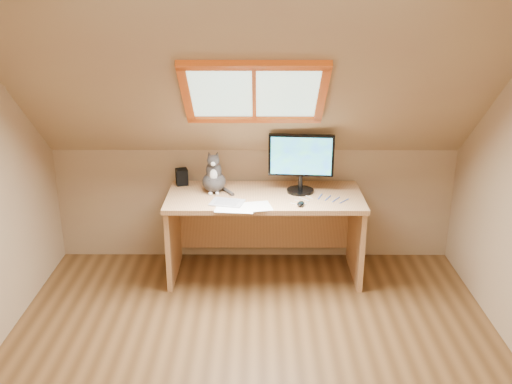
{
  "coord_description": "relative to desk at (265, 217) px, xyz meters",
  "views": [
    {
      "loc": [
        0.03,
        -2.98,
        2.35
      ],
      "look_at": [
        0.01,
        1.0,
        0.89
      ],
      "focal_mm": 40.0,
      "sensor_mm": 36.0,
      "label": 1
    }
  ],
  "objects": [
    {
      "name": "cat",
      "position": [
        -0.42,
        0.01,
        0.35
      ],
      "size": [
        0.2,
        0.24,
        0.36
      ],
      "color": "#393533",
      "rests_on": "desk"
    },
    {
      "name": "cables",
      "position": [
        0.44,
        -0.19,
        0.23
      ],
      "size": [
        0.51,
        0.26,
        0.01
      ],
      "color": "silver",
      "rests_on": "desk"
    },
    {
      "name": "desk_speaker",
      "position": [
        -0.71,
        0.18,
        0.29
      ],
      "size": [
        0.12,
        0.12,
        0.14
      ],
      "primitive_type": "cube",
      "rotation": [
        0.0,
        0.0,
        0.28
      ],
      "color": "black",
      "rests_on": "desk"
    },
    {
      "name": "room_shell",
      "position": [
        -0.08,
        -1.54,
        0.93
      ],
      "size": [
        3.52,
        3.52,
        2.41
      ],
      "color": "tan",
      "rests_on": "ground"
    },
    {
      "name": "graphics_tablet",
      "position": [
        -0.3,
        -0.26,
        0.23
      ],
      "size": [
        0.29,
        0.23,
        0.01
      ],
      "primitive_type": "cube",
      "rotation": [
        0.0,
        0.0,
        -0.23
      ],
      "color": "#B2B2B7",
      "rests_on": "desk"
    },
    {
      "name": "papers",
      "position": [
        -0.15,
        -0.33,
        0.22
      ],
      "size": [
        0.33,
        0.27,
        0.0
      ],
      "color": "white",
      "rests_on": "desk"
    },
    {
      "name": "mouse",
      "position": [
        0.28,
        -0.31,
        0.24
      ],
      "size": [
        0.08,
        0.11,
        0.03
      ],
      "primitive_type": "ellipsoid",
      "rotation": [
        0.0,
        0.0,
        -0.28
      ],
      "color": "black",
      "rests_on": "desk"
    },
    {
      "name": "desk",
      "position": [
        0.0,
        0.0,
        0.0
      ],
      "size": [
        1.59,
        0.7,
        0.73
      ],
      "color": "tan",
      "rests_on": "ground"
    },
    {
      "name": "ground",
      "position": [
        -0.08,
        -1.45,
        -0.5
      ],
      "size": [
        3.5,
        3.5,
        0.0
      ],
      "primitive_type": "plane",
      "color": "brown",
      "rests_on": "ground"
    },
    {
      "name": "monitor",
      "position": [
        0.29,
        -0.0,
        0.5
      ],
      "size": [
        0.53,
        0.22,
        0.49
      ],
      "color": "black",
      "rests_on": "desk"
    }
  ]
}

